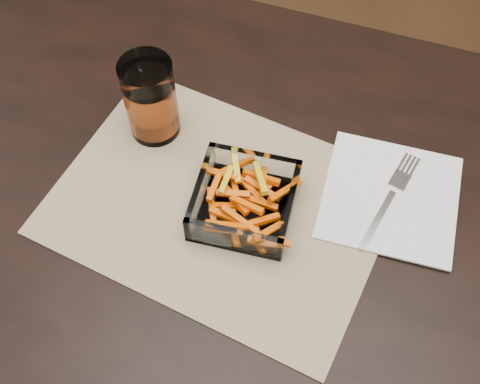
% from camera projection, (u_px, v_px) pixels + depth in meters
% --- Properties ---
extents(dining_table, '(1.60, 0.90, 0.75)m').
position_uv_depth(dining_table, '(288.00, 277.00, 0.88)').
color(dining_table, black).
rests_on(dining_table, ground).
extents(placemat, '(0.49, 0.39, 0.00)m').
position_uv_depth(placemat, '(220.00, 204.00, 0.84)').
color(placemat, tan).
rests_on(placemat, dining_table).
extents(glass_bowl, '(0.14, 0.14, 0.05)m').
position_uv_depth(glass_bowl, '(244.00, 202.00, 0.82)').
color(glass_bowl, white).
rests_on(glass_bowl, placemat).
extents(tumbler, '(0.08, 0.08, 0.13)m').
position_uv_depth(tumbler, '(151.00, 101.00, 0.86)').
color(tumbler, white).
rests_on(tumbler, placemat).
extents(napkin, '(0.20, 0.20, 0.00)m').
position_uv_depth(napkin, '(390.00, 197.00, 0.84)').
color(napkin, white).
rests_on(napkin, placemat).
extents(fork, '(0.05, 0.18, 0.00)m').
position_uv_depth(fork, '(390.00, 197.00, 0.84)').
color(fork, silver).
rests_on(fork, napkin).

